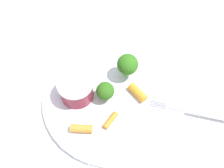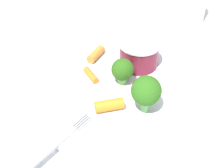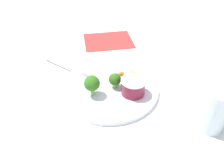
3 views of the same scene
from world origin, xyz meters
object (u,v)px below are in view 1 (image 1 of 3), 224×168
Objects in this scene: fork at (202,113)px; broccoli_floret_1 at (127,65)px; carrot_stick_1 at (82,129)px; carrot_stick_2 at (111,120)px; plate at (113,97)px; carrot_stick_0 at (138,93)px; sauce_cup at (76,89)px; broccoli_floret_0 at (105,91)px.

broccoli_floret_1 is at bearing -92.63° from fork.
carrot_stick_1 reaches higher than carrot_stick_2.
carrot_stick_0 reaches higher than plate.
carrot_stick_1 is at bearing -24.79° from carrot_stick_0.
carrot_stick_0 is at bearing 52.84° from broccoli_floret_1.
sauce_cup is at bearing -61.57° from plate.
sauce_cup is 1.15× the size of broccoli_floret_1.
sauce_cup reaches higher than plate.
broccoli_floret_0 reaches higher than carrot_stick_1.
fork is (-0.05, 0.16, 0.01)m from plate.
fork reaches higher than plate.
carrot_stick_2 is at bearing -12.90° from carrot_stick_0.
plate is at bearing 118.43° from sauce_cup.
carrot_stick_2 is at bearing 78.95° from sauce_cup.
sauce_cup is (0.03, -0.06, 0.03)m from plate.
sauce_cup is at bearing -34.44° from broccoli_floret_1.
sauce_cup reaches higher than carrot_stick_1.
broccoli_floret_1 is at bearing 174.75° from carrot_stick_1.
broccoli_floret_0 reaches higher than fork.
broccoli_floret_0 is at bearing -71.06° from fork.
plate is at bearing 135.87° from broccoli_floret_0.
sauce_cup is 1.89× the size of carrot_stick_2.
carrot_stick_0 is at bearing 122.71° from plate.
broccoli_floret_1 is at bearing -167.80° from carrot_stick_2.
plate is at bearing -57.29° from carrot_stick_0.
fork is at bearing 87.37° from broccoli_floret_1.
broccoli_floret_0 is at bearing 177.94° from carrot_stick_1.
carrot_stick_2 reaches higher than plate.
broccoli_floret_0 reaches higher than plate.
sauce_cup reaches higher than carrot_stick_0.
carrot_stick_0 is at bearing 120.16° from sauce_cup.
fork is (-0.08, 0.22, -0.02)m from sauce_cup.
plate is 4.10× the size of sauce_cup.
sauce_cup is 0.24m from fork.
carrot_stick_2 is at bearing 12.20° from broccoli_floret_1.
plate is 0.09m from carrot_stick_1.
carrot_stick_2 is at bearing 138.21° from carrot_stick_1.
carrot_stick_1 reaches higher than fork.
carrot_stick_0 reaches higher than carrot_stick_1.
plate is at bearing -73.43° from fork.
plate is 4.72× the size of broccoli_floret_1.
sauce_cup is at bearing -66.41° from broccoli_floret_0.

